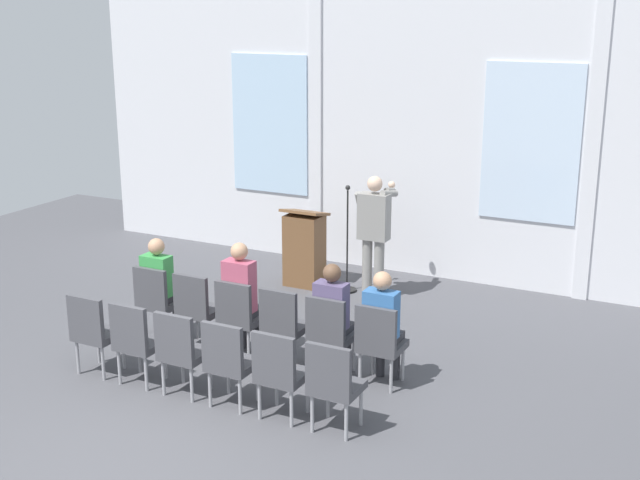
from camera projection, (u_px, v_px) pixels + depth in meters
name	position (u px, v px, depth m)	size (l,w,h in m)	color
ground_plane	(135.00, 452.00, 7.67)	(16.07, 16.07, 0.00)	#4C4C51
rear_partition	(394.00, 129.00, 12.37)	(10.36, 0.14, 4.39)	silver
speaker	(374.00, 228.00, 11.44)	(0.52, 0.69, 1.74)	gray
mic_stand	(347.00, 269.00, 11.89)	(0.28, 0.28, 1.55)	black
lectern	(304.00, 248.00, 12.10)	(0.60, 0.48, 1.16)	brown
chair_r0_c0	(157.00, 298.00, 10.12)	(0.46, 0.44, 0.94)	#99999E
audience_r0_c0	(160.00, 282.00, 10.15)	(0.36, 0.39, 1.28)	#2D2D33
chair_r0_c1	(197.00, 306.00, 9.87)	(0.46, 0.44, 0.94)	#99999E
chair_r0_c2	(239.00, 314.00, 9.61)	(0.46, 0.44, 0.94)	#99999E
audience_r0_c2	(242.00, 293.00, 9.62)	(0.36, 0.39, 1.37)	#2D2D33
chair_r0_c3	(283.00, 322.00, 9.36)	(0.46, 0.44, 0.94)	#99999E
chair_r0_c4	(330.00, 331.00, 9.11)	(0.46, 0.44, 0.94)	#99999E
audience_r0_c4	(333.00, 313.00, 9.13)	(0.36, 0.39, 1.29)	#2D2D33
chair_r0_c5	(379.00, 340.00, 8.85)	(0.46, 0.44, 0.94)	#99999E
audience_r0_c5	(383.00, 322.00, 8.87)	(0.36, 0.39, 1.29)	#2D2D33
chair_r1_c0	(94.00, 329.00, 9.16)	(0.46, 0.44, 0.94)	#99999E
chair_r1_c1	(136.00, 338.00, 8.91)	(0.46, 0.44, 0.94)	#99999E
chair_r1_c2	(181.00, 348.00, 8.65)	(0.46, 0.44, 0.94)	#99999E
chair_r1_c3	(229.00, 359.00, 8.40)	(0.46, 0.44, 0.94)	#99999E
chair_r1_c4	(279.00, 370.00, 8.14)	(0.46, 0.44, 0.94)	#99999E
chair_r1_c5	(333.00, 381.00, 7.89)	(0.46, 0.44, 0.94)	#99999E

